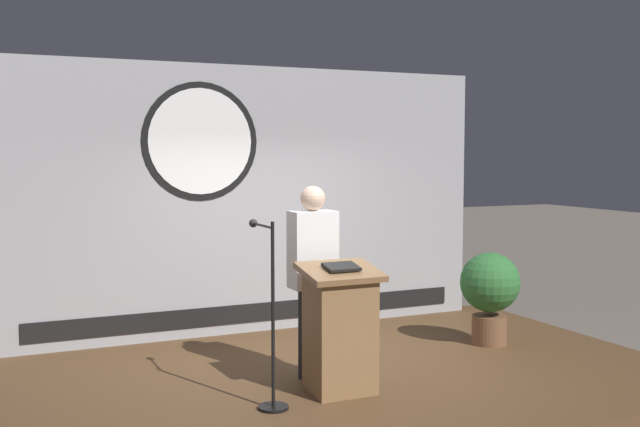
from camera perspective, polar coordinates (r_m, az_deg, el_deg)
The scene contains 7 objects.
ground_plane at distance 7.16m, azimuth 0.43°, elevation -14.12°, with size 40.00×40.00×0.00m, color #6B6056.
stage_platform at distance 7.11m, azimuth 0.43°, elevation -12.97°, with size 6.40×4.00×0.30m, color brown.
banner_display at distance 8.50m, azimuth -4.97°, elevation 1.02°, with size 5.48×0.12×2.93m.
podium at distance 6.42m, azimuth 1.51°, elevation -8.59°, with size 0.64×0.50×1.09m.
speaker_person at distance 6.77m, azimuth -0.54°, elevation -4.99°, with size 0.40×0.26×1.70m.
microphone_stand at distance 6.09m, azimuth -3.71°, elevation -9.44°, with size 0.24×0.59×1.47m.
potted_plant at distance 8.18m, azimuth 12.50°, elevation -5.48°, with size 0.62×0.62×0.96m.
Camera 1 is at (-2.88, -6.14, 2.30)m, focal length 43.12 mm.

